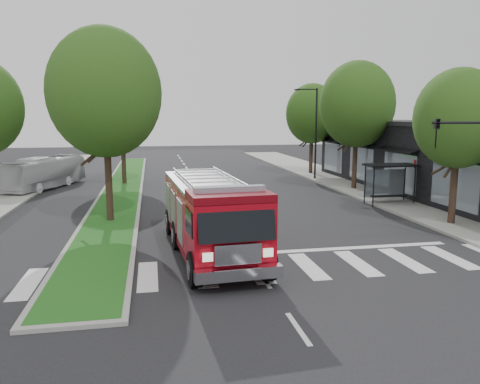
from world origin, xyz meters
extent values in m
plane|color=black|center=(0.00, 0.00, 0.00)|extent=(140.00, 140.00, 0.00)
cube|color=gray|center=(12.50, 10.00, 0.07)|extent=(5.00, 80.00, 0.15)
cube|color=gray|center=(-6.00, 18.00, 0.07)|extent=(3.00, 50.00, 0.14)
cube|color=#1F4E16|center=(-6.00, 18.00, 0.14)|extent=(2.60, 49.50, 0.02)
cube|color=black|center=(17.00, 10.00, 2.50)|extent=(8.00, 30.00, 5.00)
cylinder|color=black|center=(9.80, 7.40, 1.25)|extent=(0.08, 0.08, 2.50)
cylinder|color=black|center=(12.60, 7.40, 1.25)|extent=(0.08, 0.08, 2.50)
cylinder|color=black|center=(9.80, 8.60, 1.25)|extent=(0.08, 0.08, 2.50)
cylinder|color=black|center=(12.60, 8.60, 1.25)|extent=(0.08, 0.08, 2.50)
cube|color=black|center=(11.20, 8.00, 2.55)|extent=(3.20, 1.60, 0.12)
cube|color=#8C99A5|center=(11.20, 8.70, 1.30)|extent=(2.80, 0.04, 1.80)
cube|color=black|center=(11.20, 8.00, 0.55)|extent=(2.40, 0.40, 0.08)
cylinder|color=black|center=(11.50, 2.00, 1.87)|extent=(0.36, 0.36, 3.74)
ellipsoid|color=#1A360E|center=(11.50, 2.00, 5.53)|extent=(4.40, 4.40, 5.06)
cylinder|color=black|center=(11.50, 14.00, 2.20)|extent=(0.36, 0.36, 4.40)
ellipsoid|color=#1A360E|center=(11.50, 14.00, 6.50)|extent=(5.60, 5.60, 6.44)
cylinder|color=black|center=(11.50, 24.00, 1.98)|extent=(0.36, 0.36, 3.96)
ellipsoid|color=#1A360E|center=(11.50, 24.00, 5.85)|extent=(5.00, 5.00, 5.75)
cylinder|color=black|center=(-6.00, 6.00, 2.31)|extent=(0.36, 0.36, 4.62)
ellipsoid|color=#1A360E|center=(-6.00, 6.00, 6.83)|extent=(5.80, 5.80, 6.67)
cylinder|color=black|center=(-6.00, 20.00, 2.20)|extent=(0.36, 0.36, 4.40)
ellipsoid|color=#1A360E|center=(-6.00, 20.00, 6.50)|extent=(5.60, 5.60, 6.44)
cylinder|color=black|center=(8.50, -3.50, 5.40)|extent=(4.00, 0.10, 0.10)
imported|color=black|center=(6.70, -3.50, 5.00)|extent=(0.18, 0.22, 1.10)
cylinder|color=black|center=(10.50, 20.00, 4.00)|extent=(0.16, 0.16, 8.00)
cylinder|color=black|center=(9.60, 20.00, 7.90)|extent=(1.80, 0.10, 0.10)
cube|color=black|center=(8.70, 20.00, 7.85)|extent=(0.45, 0.20, 0.12)
cube|color=#67050D|center=(-1.42, -0.52, 0.55)|extent=(3.39, 9.46, 0.28)
cube|color=#9F0815|center=(-1.48, 0.36, 1.72)|extent=(3.24, 7.26, 2.21)
cube|color=#9F0815|center=(-1.19, -3.95, 1.72)|extent=(2.90, 2.17, 2.32)
cube|color=#B2B2B7|center=(-1.48, 0.36, 2.88)|extent=(3.24, 7.26, 0.13)
cylinder|color=#B2B2B7|center=(-2.47, 0.29, 3.10)|extent=(0.56, 6.63, 0.11)
cylinder|color=#B2B2B7|center=(-0.48, 0.43, 3.10)|extent=(0.56, 6.63, 0.11)
cube|color=silver|center=(-1.10, -5.22, 0.66)|extent=(2.90, 0.58, 0.39)
cube|color=#8C99A5|center=(-1.19, -3.95, 3.21)|extent=(2.46, 0.55, 0.20)
cylinder|color=black|center=(-2.43, -4.36, 0.61)|extent=(0.47, 1.24, 1.22)
cylinder|color=black|center=(0.11, -4.19, 0.61)|extent=(0.47, 1.24, 1.22)
cylinder|color=black|center=(-2.75, 0.28, 0.61)|extent=(0.47, 1.24, 1.22)
cylinder|color=black|center=(-0.21, 0.45, 0.61)|extent=(0.47, 1.24, 1.22)
cylinder|color=black|center=(-2.93, 2.93, 0.61)|extent=(0.47, 1.24, 1.22)
cylinder|color=black|center=(-0.39, 3.10, 0.61)|extent=(0.47, 1.24, 1.22)
imported|color=silver|center=(-12.00, 19.29, 1.24)|extent=(5.08, 9.05, 2.48)
camera|label=1|loc=(-3.74, -19.30, 5.67)|focal=35.00mm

